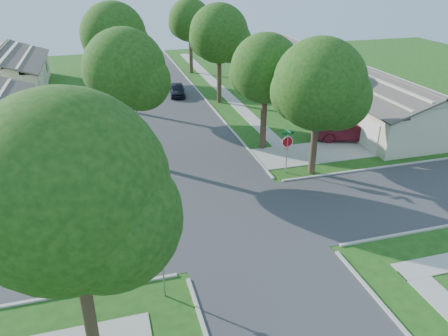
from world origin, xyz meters
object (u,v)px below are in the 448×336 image
tree_sw_corner (71,199)px  house_ne_near (383,108)px  tree_e_mid (220,36)px  tree_w_far (109,29)px  tree_e_near (266,72)px  tree_ne_corner (320,89)px  stop_sign_ne (287,144)px  car_curb_west (139,63)px  tree_e_far (190,22)px  stop_sign_sw (162,256)px  tree_w_near (126,74)px  tree_w_mid (115,38)px  car_curb_east (177,90)px  house_ne_far (293,63)px  car_driveway (348,130)px  house_nw_far (5,75)px

tree_sw_corner → house_ne_near: tree_sw_corner is taller
tree_e_mid → tree_sw_corner: bearing=-113.5°
tree_w_far → tree_e_near: bearing=-69.4°
tree_ne_corner → house_ne_near: tree_ne_corner is taller
stop_sign_ne → car_curb_west: 34.07m
tree_e_far → tree_sw_corner: bearing=-106.6°
stop_sign_sw → tree_sw_corner: (-2.74, -2.29, 4.23)m
car_curb_west → tree_w_near: bearing=84.1°
tree_w_mid → car_curb_west: size_ratio=1.92×
tree_e_near → tree_e_mid: bearing=90.0°
tree_e_far → house_ne_near: size_ratio=0.64×
tree_w_mid → tree_e_mid: bearing=-0.0°
tree_e_near → tree_w_near: (-9.40, 0.00, 0.47)m
tree_e_mid → car_curb_east: tree_e_mid is taller
tree_sw_corner → car_curb_west: (6.24, 45.22, -5.54)m
car_curb_west → house_ne_far: bearing=152.6°
tree_w_far → tree_w_near: bearing=-90.0°
tree_e_mid → tree_w_far: size_ratio=1.15×
stop_sign_sw → tree_w_mid: tree_w_mid is taller
tree_w_mid → car_driveway: 21.07m
tree_e_mid → car_curb_west: (-5.96, 17.22, -5.53)m
car_driveway → house_ne_far: bearing=5.8°
stop_sign_sw → stop_sign_ne: bearing=45.0°
tree_sw_corner → car_driveway: (18.94, 15.69, -5.44)m
house_ne_far → tree_e_far: bearing=156.0°
tree_e_near → tree_w_far: size_ratio=1.03×
stop_sign_ne → tree_ne_corner: 3.96m
tree_e_far → house_nw_far: tree_e_far is taller
house_ne_far → tree_w_far: bearing=166.4°
tree_e_far → tree_w_mid: bearing=-125.9°
stop_sign_sw → car_driveway: stop_sign_sw is taller
tree_e_far → tree_w_near: (-9.40, -25.00, 0.14)m
car_curb_west → tree_w_mid: bearing=79.6°
tree_ne_corner → house_nw_far: size_ratio=0.64×
tree_w_near → car_curb_west: 29.91m
car_driveway → tree_e_mid: bearing=47.0°
stop_sign_ne → tree_e_near: bearing=89.3°
stop_sign_sw → tree_w_mid: (0.06, 25.71, 4.46)m
car_curb_west → tree_ne_corner: bearing=103.4°
stop_sign_ne → tree_w_near: bearing=155.3°
stop_sign_ne → tree_w_mid: bearing=119.8°
house_nw_far → car_curb_east: bearing=-23.9°
tree_sw_corner → tree_ne_corner: size_ratio=1.10×
tree_ne_corner → house_nw_far: (-22.35, 27.79, -4.08)m
tree_e_near → house_ne_near: size_ratio=0.61×
stop_sign_ne → car_curb_west: (-5.90, 33.53, -1.31)m
tree_e_mid → car_driveway: bearing=-61.3°
house_ne_far → car_curb_east: 15.52m
tree_e_far → tree_ne_corner: bearing=-86.9°
house_ne_far → car_curb_west: 19.53m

